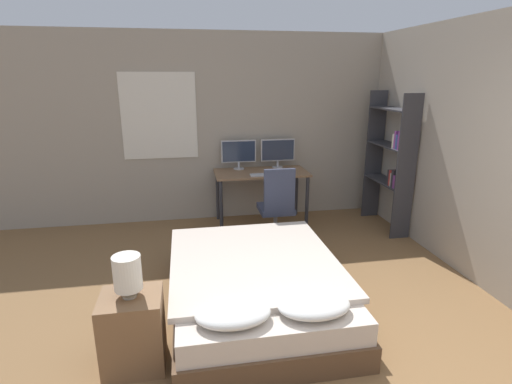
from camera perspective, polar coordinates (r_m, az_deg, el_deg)
wall_back at (r=5.99m, az=-0.22°, el=9.13°), size 12.00×0.08×2.70m
wall_side_right at (r=4.49m, az=31.40°, el=4.22°), size 0.06×12.00×2.70m
bed at (r=3.79m, az=-0.01°, el=-13.37°), size 1.53×2.04×0.54m
nightstand at (r=3.26m, az=-17.13°, el=-18.49°), size 0.44×0.40×0.58m
bedside_lamp at (r=3.01m, az=-17.90°, el=-10.95°), size 0.20×0.20×0.32m
desk at (r=5.74m, az=0.75°, el=1.93°), size 1.32×0.65×0.78m
monitor_left at (r=5.83m, az=-2.49°, el=5.64°), size 0.51×0.16×0.43m
monitor_right at (r=5.94m, az=3.13°, el=5.83°), size 0.51×0.16×0.43m
keyboard at (r=5.50m, az=1.19°, el=2.48°), size 0.39×0.13×0.02m
computer_mouse at (r=5.56m, az=4.07°, el=2.69°), size 0.07×0.05×0.04m
office_chair at (r=5.11m, az=2.96°, el=-3.17°), size 0.52×0.52×1.02m
bookshelf at (r=5.75m, az=19.00°, el=4.71°), size 0.27×0.92×1.90m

